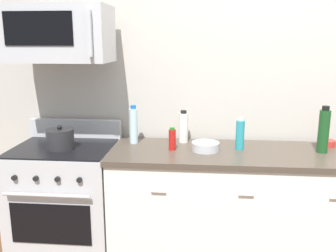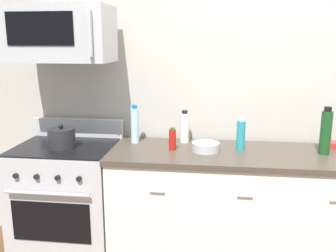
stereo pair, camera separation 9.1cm
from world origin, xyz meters
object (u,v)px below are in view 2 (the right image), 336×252
object	(u,v)px
bottle_hot_sauce_red	(173,139)
bottle_vinegar_white	(185,127)
bottle_dish_soap	(241,135)
bottle_water_clear	(135,125)
microwave	(60,34)
bowl_steel_prep	(206,147)
bowl_red_small	(330,144)
range_oven	(69,200)
stockpot	(62,138)
bottle_wine_green	(326,132)

from	to	relation	value
bottle_hot_sauce_red	bottle_vinegar_white	size ratio (longest dim) A/B	0.66
bottle_dish_soap	bottle_water_clear	xyz separation A→B (m)	(-0.81, 0.10, 0.03)
bottle_vinegar_white	microwave	bearing A→B (deg)	-169.41
bowl_steel_prep	bowl_red_small	distance (m)	0.95
bottle_hot_sauce_red	bowl_red_small	distance (m)	1.19
bottle_dish_soap	range_oven	bearing A→B (deg)	-177.47
bottle_water_clear	stockpot	xyz separation A→B (m)	(-0.51, -0.21, -0.07)
range_oven	microwave	world-z (taller)	microwave
bottle_wine_green	bowl_red_small	xyz separation A→B (m)	(0.09, 0.17, -0.14)
microwave	bottle_wine_green	distance (m)	2.02
stockpot	range_oven	bearing A→B (deg)	90.00
bottle_wine_green	bottle_hot_sauce_red	size ratio (longest dim) A/B	2.02
range_oven	bowl_red_small	size ratio (longest dim) A/B	9.21
range_oven	stockpot	world-z (taller)	stockpot
microwave	bowl_red_small	size ratio (longest dim) A/B	6.41
bottle_hot_sauce_red	bowl_steel_prep	distance (m)	0.25
microwave	bottle_dish_soap	bearing A→B (deg)	0.59
range_oven	bowl_steel_prep	xyz separation A→B (m)	(1.07, -0.01, 0.48)
bottle_hot_sauce_red	bottle_vinegar_white	bearing A→B (deg)	71.72
bottle_dish_soap	microwave	bearing A→B (deg)	-179.41
bottle_vinegar_white	bowl_red_small	world-z (taller)	bottle_vinegar_white
microwave	bottle_water_clear	distance (m)	0.86
range_oven	bottle_water_clear	xyz separation A→B (m)	(0.51, 0.15, 0.59)
bottle_wine_green	bottle_water_clear	distance (m)	1.40
bottle_hot_sauce_red	range_oven	bearing A→B (deg)	179.93
microwave	stockpot	bearing A→B (deg)	-90.13
range_oven	bowl_steel_prep	size ratio (longest dim) A/B	5.31
range_oven	bottle_vinegar_white	size ratio (longest dim) A/B	4.20
bottle_hot_sauce_red	bottle_dish_soap	distance (m)	0.50
bottle_wine_green	bottle_vinegar_white	bearing A→B (deg)	169.76
bottle_hot_sauce_red	bottle_dish_soap	world-z (taller)	bottle_dish_soap
range_oven	stockpot	xyz separation A→B (m)	(0.00, -0.05, 0.53)
bottle_hot_sauce_red	bowl_steel_prep	size ratio (longest dim) A/B	0.83
microwave	bottle_hot_sauce_red	xyz separation A→B (m)	(0.83, -0.05, -0.75)
range_oven	bottle_dish_soap	xyz separation A→B (m)	(1.32, 0.06, 0.56)
bottle_hot_sauce_red	stockpot	xyz separation A→B (m)	(-0.83, -0.05, -0.00)
range_oven	bottle_hot_sauce_red	bearing A→B (deg)	-0.07
stockpot	bottle_wine_green	bearing A→B (deg)	2.54
bowl_steel_prep	bowl_red_small	xyz separation A→B (m)	(0.93, 0.21, -0.01)
range_oven	bowl_steel_prep	world-z (taller)	range_oven
range_oven	bottle_wine_green	bearing A→B (deg)	0.93
range_oven	bottle_vinegar_white	distance (m)	1.09
bottle_dish_soap	bottle_water_clear	size ratio (longest dim) A/B	0.79
bottle_vinegar_white	stockpot	distance (m)	0.94
bowl_steel_prep	bottle_hot_sauce_red	bearing A→B (deg)	178.71
microwave	bottle_vinegar_white	world-z (taller)	microwave
microwave	bottle_dish_soap	xyz separation A→B (m)	(1.32, 0.01, -0.72)
bottle_wine_green	stockpot	distance (m)	1.91
bottle_water_clear	bowl_steel_prep	xyz separation A→B (m)	(0.56, -0.16, -0.11)
stockpot	bowl_steel_prep	bearing A→B (deg)	2.50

